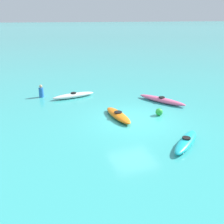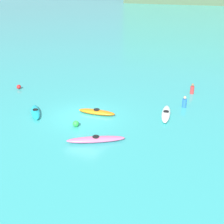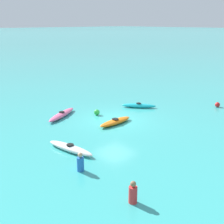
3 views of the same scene
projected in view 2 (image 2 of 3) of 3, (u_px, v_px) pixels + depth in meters
name	position (u px, v px, depth m)	size (l,w,h in m)	color
ground_plane	(85.00, 116.00, 20.89)	(600.00, 600.00, 0.00)	#38ADA8
kayak_cyan	(36.00, 112.00, 21.21)	(2.08, 2.40, 0.37)	#19B7C6
kayak_pink	(96.00, 139.00, 17.49)	(3.31, 2.15, 0.37)	pink
kayak_orange	(97.00, 112.00, 21.21)	(2.74, 0.83, 0.37)	orange
kayak_white	(166.00, 114.00, 20.91)	(1.06, 3.06, 0.37)	white
buoy_green	(76.00, 124.00, 19.34)	(0.41, 0.41, 0.41)	green
buoy_red	(19.00, 87.00, 26.25)	(0.38, 0.38, 0.38)	red
person_near_shore	(184.00, 102.00, 22.28)	(0.45, 0.45, 0.88)	blue
person_by_kayaks	(192.00, 89.00, 25.05)	(0.44, 0.44, 0.88)	red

